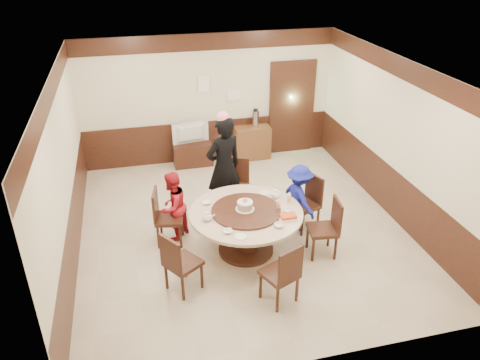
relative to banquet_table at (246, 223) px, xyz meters
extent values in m
plane|color=beige|center=(0.10, 0.67, -0.53)|extent=(6.00, 6.00, 0.00)
plane|color=white|center=(0.10, 0.67, 2.27)|extent=(6.00, 6.00, 0.00)
cube|color=beige|center=(0.10, 3.67, 0.87)|extent=(5.50, 0.04, 2.80)
cube|color=beige|center=(0.10, -2.33, 0.87)|extent=(5.50, 0.04, 2.80)
cube|color=beige|center=(-2.65, 0.67, 0.87)|extent=(0.04, 6.00, 2.80)
cube|color=beige|center=(2.85, 0.67, 0.87)|extent=(0.04, 6.00, 2.80)
cube|color=#331810|center=(0.10, 0.67, -0.08)|extent=(5.50, 6.00, 0.90)
cube|color=#331810|center=(0.10, 0.67, 2.09)|extent=(5.50, 6.00, 0.35)
cube|color=#331810|center=(2.00, 3.62, 0.52)|extent=(1.05, 0.08, 2.18)
cube|color=#89D48D|center=(2.00, 3.64, 0.52)|extent=(0.88, 0.02, 2.05)
cylinder|color=#331810|center=(0.00, 0.00, -0.50)|extent=(0.89, 0.89, 0.06)
cylinder|color=#331810|center=(0.00, 0.00, -0.18)|extent=(0.36, 0.36, 0.65)
cylinder|color=#C8A792|center=(0.00, 0.00, 0.19)|extent=(1.78, 1.78, 0.05)
cylinder|color=#331810|center=(0.00, 0.00, 0.23)|extent=(1.09, 1.09, 0.03)
cube|color=#331810|center=(1.14, 0.43, -0.08)|extent=(0.57, 0.57, 0.06)
cube|color=#331810|center=(1.34, 0.50, 0.19)|extent=(0.19, 0.41, 0.50)
cube|color=#331810|center=(1.14, 0.43, -0.32)|extent=(0.36, 0.36, 0.42)
cube|color=#331810|center=(0.15, 1.30, -0.08)|extent=(0.58, 0.58, 0.06)
cube|color=#331810|center=(0.23, 1.49, 0.19)|extent=(0.40, 0.20, 0.50)
cube|color=#331810|center=(0.15, 1.30, -0.32)|extent=(0.36, 0.36, 0.42)
cube|color=#331810|center=(-1.15, 0.55, -0.08)|extent=(0.52, 0.52, 0.06)
cube|color=#331810|center=(-1.36, 0.59, 0.19)|extent=(0.12, 0.42, 0.50)
cube|color=#331810|center=(-1.15, 0.55, -0.32)|extent=(0.36, 0.36, 0.42)
cube|color=#331810|center=(-1.09, -0.66, -0.08)|extent=(0.61, 0.61, 0.06)
cube|color=#331810|center=(-1.27, -0.78, 0.19)|extent=(0.27, 0.37, 0.50)
cube|color=#331810|center=(-1.09, -0.66, -0.32)|extent=(0.36, 0.36, 0.42)
cube|color=#331810|center=(0.16, -1.21, -0.08)|extent=(0.58, 0.58, 0.06)
cube|color=#331810|center=(0.24, -1.41, 0.19)|extent=(0.40, 0.20, 0.50)
cube|color=#331810|center=(0.16, -1.21, -0.32)|extent=(0.36, 0.36, 0.42)
cube|color=#331810|center=(1.15, -0.35, -0.08)|extent=(0.49, 0.49, 0.06)
cube|color=#331810|center=(1.36, -0.38, 0.19)|extent=(0.09, 0.42, 0.50)
cube|color=#331810|center=(1.15, -0.35, -0.32)|extent=(0.36, 0.36, 0.42)
imported|color=black|center=(-0.09, 1.22, 0.41)|extent=(0.80, 0.66, 1.89)
imported|color=#B21725|center=(-1.08, 0.67, 0.07)|extent=(0.74, 0.74, 1.21)
imported|color=#181F9A|center=(1.04, 0.44, 0.07)|extent=(0.64, 0.87, 1.21)
cylinder|color=white|center=(-0.01, 0.02, 0.25)|extent=(0.30, 0.30, 0.01)
cylinder|color=tan|center=(-0.01, 0.02, 0.31)|extent=(0.24, 0.24, 0.11)
cylinder|color=white|center=(-0.01, 0.02, 0.38)|extent=(0.24, 0.24, 0.01)
sphere|color=pink|center=(-0.01, 0.02, 0.41)|extent=(0.07, 0.07, 0.07)
ellipsoid|color=white|center=(-0.64, -0.11, 0.28)|extent=(0.17, 0.15, 0.13)
ellipsoid|color=white|center=(0.57, 0.29, 0.28)|extent=(0.17, 0.15, 0.13)
imported|color=white|center=(-0.56, 0.38, 0.23)|extent=(0.15, 0.15, 0.04)
imported|color=white|center=(0.36, -0.53, 0.24)|extent=(0.15, 0.15, 0.05)
imported|color=white|center=(-0.40, -0.49, 0.23)|extent=(0.14, 0.14, 0.04)
imported|color=white|center=(0.62, -0.16, 0.24)|extent=(0.12, 0.12, 0.04)
cylinder|color=white|center=(-0.25, -0.65, 0.22)|extent=(0.18, 0.18, 0.01)
cylinder|color=white|center=(0.45, 0.50, 0.22)|extent=(0.18, 0.18, 0.01)
cube|color=white|center=(0.57, -0.35, 0.23)|extent=(0.30, 0.20, 0.02)
cube|color=#D74518|center=(0.57, -0.35, 0.26)|extent=(0.24, 0.15, 0.04)
cylinder|color=white|center=(0.51, -0.06, 0.30)|extent=(0.06, 0.06, 0.16)
cylinder|color=white|center=(0.73, 0.09, 0.30)|extent=(0.06, 0.06, 0.16)
cube|color=#331810|center=(-0.34, 3.42, -0.28)|extent=(0.85, 0.45, 0.50)
imported|color=gray|center=(-0.34, 3.42, 0.20)|extent=(0.82, 0.23, 0.47)
cube|color=brown|center=(1.03, 3.45, -0.16)|extent=(0.80, 0.40, 0.75)
cylinder|color=silver|center=(1.10, 3.45, 0.41)|extent=(0.15, 0.15, 0.38)
cube|color=white|center=(0.00, 3.62, 1.22)|extent=(0.25, 0.00, 0.35)
cube|color=white|center=(0.65, 3.62, 0.92)|extent=(0.30, 0.00, 0.22)
camera|label=1|loc=(-1.57, -6.01, 4.05)|focal=35.00mm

